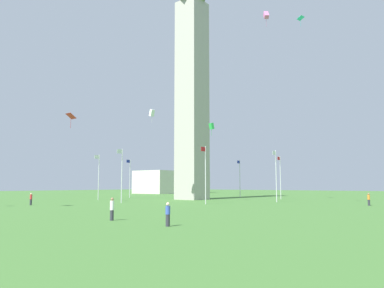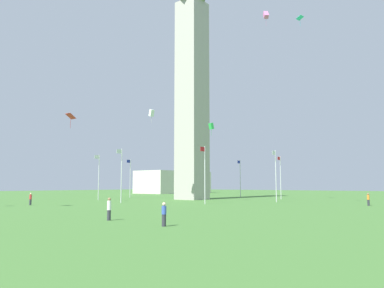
# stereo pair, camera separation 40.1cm
# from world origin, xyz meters

# --- Properties ---
(ground_plane) EXTENTS (260.00, 260.00, 0.00)m
(ground_plane) POSITION_xyz_m (0.00, 0.00, 0.00)
(ground_plane) COLOR #3D6B2D
(obelisk_monument) EXTENTS (4.88, 4.88, 44.38)m
(obelisk_monument) POSITION_xyz_m (0.00, 0.00, 22.19)
(obelisk_monument) COLOR #A8A399
(obelisk_monument) RESTS_ON ground
(flagpole_n) EXTENTS (1.12, 0.14, 8.39)m
(flagpole_n) POSITION_xyz_m (17.54, 0.00, 4.59)
(flagpole_n) COLOR silver
(flagpole_n) RESTS_ON ground
(flagpole_ne) EXTENTS (1.12, 0.14, 8.39)m
(flagpole_ne) POSITION_xyz_m (12.42, 12.36, 4.59)
(flagpole_ne) COLOR silver
(flagpole_ne) RESTS_ON ground
(flagpole_e) EXTENTS (1.12, 0.14, 8.39)m
(flagpole_e) POSITION_xyz_m (0.06, 17.48, 4.59)
(flagpole_e) COLOR silver
(flagpole_e) RESTS_ON ground
(flagpole_se) EXTENTS (1.12, 0.14, 8.39)m
(flagpole_se) POSITION_xyz_m (-12.30, 12.36, 4.59)
(flagpole_se) COLOR silver
(flagpole_se) RESTS_ON ground
(flagpole_s) EXTENTS (1.12, 0.14, 8.39)m
(flagpole_s) POSITION_xyz_m (-17.42, 0.00, 4.59)
(flagpole_s) COLOR silver
(flagpole_s) RESTS_ON ground
(flagpole_sw) EXTENTS (1.12, 0.14, 8.39)m
(flagpole_sw) POSITION_xyz_m (-12.30, -12.36, 4.59)
(flagpole_sw) COLOR silver
(flagpole_sw) RESTS_ON ground
(flagpole_w) EXTENTS (1.12, 0.14, 8.39)m
(flagpole_w) POSITION_xyz_m (0.06, -17.48, 4.59)
(flagpole_w) COLOR silver
(flagpole_w) RESTS_ON ground
(flagpole_nw) EXTENTS (1.12, 0.14, 8.39)m
(flagpole_nw) POSITION_xyz_m (12.42, -12.36, 4.59)
(flagpole_nw) COLOR silver
(flagpole_nw) RESTS_ON ground
(person_blue_shirt) EXTENTS (0.32, 0.32, 1.60)m
(person_blue_shirt) POSITION_xyz_m (37.47, 27.76, 0.79)
(person_blue_shirt) COLOR #2D2D38
(person_blue_shirt) RESTS_ON ground
(person_white_shirt) EXTENTS (0.32, 0.32, 1.77)m
(person_white_shirt) POSITION_xyz_m (37.03, 21.46, 0.88)
(person_white_shirt) COLOR #2D2D38
(person_white_shirt) RESTS_ON ground
(person_orange_shirt) EXTENTS (0.32, 0.32, 1.68)m
(person_orange_shirt) POSITION_xyz_m (1.99, 31.82, 0.83)
(person_orange_shirt) COLOR #2D2D38
(person_orange_shirt) RESTS_ON ground
(person_red_shirt) EXTENTS (0.32, 0.32, 1.67)m
(person_red_shirt) POSITION_xyz_m (29.50, -4.76, 0.83)
(person_red_shirt) COLOR #2D2D38
(person_red_shirt) RESTS_ON ground
(kite_red_diamond) EXTENTS (1.19, 1.39, 2.29)m
(kite_red_diamond) POSITION_xyz_m (22.89, -5.99, 13.42)
(kite_red_diamond) COLOR red
(kite_green_box) EXTENTS (0.91, 0.69, 2.19)m
(kite_green_box) POSITION_xyz_m (5.65, 8.69, 12.56)
(kite_green_box) COLOR green
(kite_white_box) EXTENTS (0.80, 1.03, 2.35)m
(kite_white_box) POSITION_xyz_m (13.03, 1.97, 14.50)
(kite_white_box) COLOR white
(kite_pink_box) EXTENTS (1.51, 1.45, 2.79)m
(kite_pink_box) POSITION_xyz_m (-0.28, 16.19, 31.99)
(kite_pink_box) COLOR pink
(kite_cyan_diamond) EXTENTS (0.98, 0.93, 1.39)m
(kite_cyan_diamond) POSITION_xyz_m (7.96, 25.62, 25.75)
(kite_cyan_diamond) COLOR #33C6D1
(distant_building) EXTENTS (25.90, 12.37, 7.29)m
(distant_building) POSITION_xyz_m (-39.68, -39.90, 3.64)
(distant_building) COLOR beige
(distant_building) RESTS_ON ground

